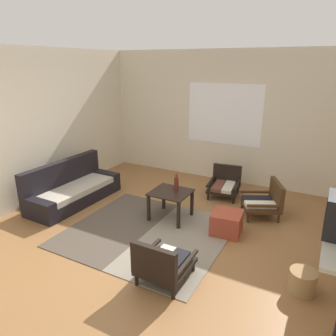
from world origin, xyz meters
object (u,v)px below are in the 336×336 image
at_px(couch, 72,190).
at_px(armchair_by_window, 225,183).
at_px(wicker_basket, 302,281).
at_px(ottoman_orange, 227,223).
at_px(glass_bottle, 176,184).
at_px(coffee_table, 171,197).
at_px(armchair_corner, 265,200).
at_px(armchair_striped_foreground, 162,264).

distance_m(couch, armchair_by_window, 2.86).
relative_size(couch, wicker_basket, 6.08).
distance_m(armchair_by_window, ottoman_orange, 1.47).
xyz_separation_m(armchair_by_window, glass_bottle, (-0.41, -1.25, 0.35)).
xyz_separation_m(coffee_table, glass_bottle, (0.05, 0.10, 0.21)).
bearing_deg(glass_bottle, ottoman_orange, -8.10).
bearing_deg(coffee_table, armchair_corner, 32.31).
distance_m(coffee_table, ottoman_orange, 0.98).
height_order(coffee_table, wicker_basket, coffee_table).
bearing_deg(glass_bottle, couch, -169.28).
xyz_separation_m(armchair_striped_foreground, ottoman_orange, (0.30, 1.43, -0.08)).
bearing_deg(armchair_by_window, glass_bottle, -108.24).
relative_size(armchair_by_window, ottoman_orange, 1.61).
distance_m(ottoman_orange, glass_bottle, 1.01).
height_order(glass_bottle, wicker_basket, glass_bottle).
bearing_deg(wicker_basket, glass_bottle, 154.97).
bearing_deg(armchair_corner, glass_bottle, -150.04).
xyz_separation_m(armchair_corner, ottoman_orange, (-0.37, -0.87, -0.10)).
height_order(armchair_striped_foreground, wicker_basket, armchair_striped_foreground).
height_order(couch, coffee_table, couch).
bearing_deg(couch, armchair_striped_foreground, -24.98).
height_order(coffee_table, armchair_striped_foreground, armchair_striped_foreground).
relative_size(coffee_table, armchair_corner, 0.77).
bearing_deg(armchair_striped_foreground, wicker_basket, 22.38).
relative_size(armchair_corner, ottoman_orange, 1.86).
height_order(armchair_by_window, wicker_basket, armchair_by_window).
xyz_separation_m(ottoman_orange, glass_bottle, (-0.91, 0.13, 0.42)).
bearing_deg(couch, armchair_corner, 18.94).
bearing_deg(wicker_basket, couch, 171.58).
xyz_separation_m(couch, coffee_table, (1.89, 0.27, 0.15)).
height_order(armchair_by_window, armchair_corner, armchair_corner).
distance_m(armchair_corner, glass_bottle, 1.51).
bearing_deg(armchair_by_window, armchair_striped_foreground, -86.01).
distance_m(armchair_striped_foreground, armchair_corner, 2.39).
distance_m(couch, armchair_striped_foreground, 2.82).
height_order(couch, armchair_by_window, couch).
relative_size(couch, armchair_by_window, 2.60).
bearing_deg(glass_bottle, coffee_table, -115.46).
bearing_deg(armchair_corner, ottoman_orange, -113.23).
bearing_deg(armchair_striped_foreground, armchair_corner, 73.64).
xyz_separation_m(armchair_by_window, armchair_striped_foreground, (0.20, -2.81, 0.01)).
height_order(armchair_corner, glass_bottle, glass_bottle).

